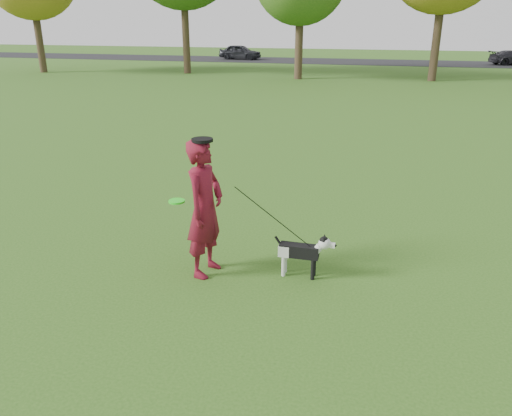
# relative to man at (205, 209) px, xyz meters

# --- Properties ---
(ground) EXTENTS (120.00, 120.00, 0.00)m
(ground) POSITION_rel_man_xyz_m (0.68, -0.04, -0.99)
(ground) COLOR #285116
(ground) RESTS_ON ground
(road) EXTENTS (120.00, 7.00, 0.02)m
(road) POSITION_rel_man_xyz_m (0.68, 39.96, -0.98)
(road) COLOR black
(road) RESTS_ON ground
(man) EXTENTS (0.58, 0.79, 1.98)m
(man) POSITION_rel_man_xyz_m (0.00, 0.00, 0.00)
(man) COLOR #5B0D22
(man) RESTS_ON ground
(dog) EXTENTS (0.89, 0.18, 0.67)m
(dog) POSITION_rel_man_xyz_m (1.38, 0.23, -0.58)
(dog) COLOR black
(dog) RESTS_ON ground
(car_left) EXTENTS (4.02, 1.99, 1.32)m
(car_left) POSITION_rel_man_xyz_m (-11.40, 39.96, -0.31)
(car_left) COLOR black
(car_left) RESTS_ON road
(man_held_items) EXTENTS (2.01, 0.42, 1.54)m
(man_held_items) POSITION_rel_man_xyz_m (0.97, 0.08, -0.07)
(man_held_items) COLOR #26F21E
(man_held_items) RESTS_ON ground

